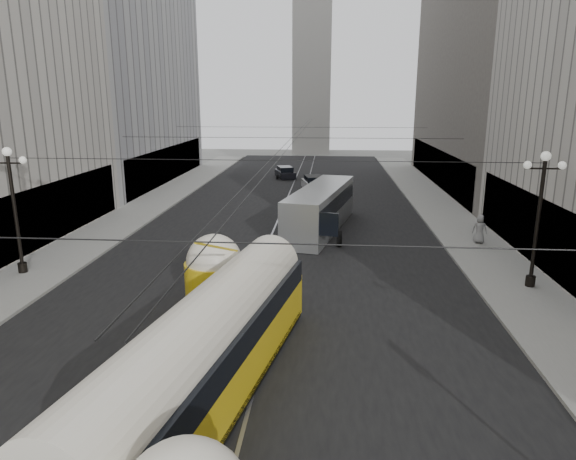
# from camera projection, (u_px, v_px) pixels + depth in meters

# --- Properties ---
(road) EXTENTS (20.00, 85.00, 0.02)m
(road) POSITION_uv_depth(u_px,v_px,m) (289.00, 216.00, 39.39)
(road) COLOR black
(road) RESTS_ON ground
(sidewalk_left) EXTENTS (4.00, 72.00, 0.15)m
(sidewalk_left) POSITION_uv_depth(u_px,v_px,m) (152.00, 204.00, 43.67)
(sidewalk_left) COLOR gray
(sidewalk_left) RESTS_ON ground
(sidewalk_right) EXTENTS (4.00, 72.00, 0.15)m
(sidewalk_right) POSITION_uv_depth(u_px,v_px,m) (439.00, 208.00, 41.83)
(sidewalk_right) COLOR gray
(sidewalk_right) RESTS_ON ground
(rail_left) EXTENTS (0.12, 85.00, 0.04)m
(rail_left) POSITION_uv_depth(u_px,v_px,m) (280.00, 216.00, 39.45)
(rail_left) COLOR gray
(rail_left) RESTS_ON ground
(rail_right) EXTENTS (0.12, 85.00, 0.04)m
(rail_right) POSITION_uv_depth(u_px,v_px,m) (299.00, 216.00, 39.33)
(rail_right) COLOR gray
(rail_right) RESTS_ON ground
(building_left_far) EXTENTS (12.60, 28.60, 28.60)m
(building_left_far) POSITION_uv_depth(u_px,v_px,m) (106.00, 42.00, 52.31)
(building_left_far) COLOR #999999
(building_left_far) RESTS_ON ground
(building_right_far) EXTENTS (12.60, 32.60, 32.60)m
(building_right_far) POSITION_uv_depth(u_px,v_px,m) (511.00, 17.00, 48.74)
(building_right_far) COLOR #514C47
(building_right_far) RESTS_ON ground
(distant_tower) EXTENTS (6.00, 6.00, 31.36)m
(distant_tower) POSITION_uv_depth(u_px,v_px,m) (312.00, 58.00, 81.50)
(distant_tower) COLOR #B2AFA8
(distant_tower) RESTS_ON ground
(lamppost_left_mid) EXTENTS (1.86, 0.44, 6.37)m
(lamppost_left_mid) POSITION_uv_depth(u_px,v_px,m) (14.00, 203.00, 25.43)
(lamppost_left_mid) COLOR black
(lamppost_left_mid) RESTS_ON sidewalk_left
(lamppost_right_mid) EXTENTS (1.86, 0.44, 6.37)m
(lamppost_right_mid) POSITION_uv_depth(u_px,v_px,m) (539.00, 212.00, 23.49)
(lamppost_right_mid) COLOR black
(lamppost_right_mid) RESTS_ON sidewalk_right
(catenary) EXTENTS (25.00, 72.00, 0.23)m
(catenary) POSITION_uv_depth(u_px,v_px,m) (290.00, 140.00, 36.94)
(catenary) COLOR black
(catenary) RESTS_ON ground
(streetcar) EXTENTS (4.90, 15.61, 3.46)m
(streetcar) POSITION_uv_depth(u_px,v_px,m) (207.00, 350.00, 14.95)
(streetcar) COLOR gold
(streetcar) RESTS_ON ground
(city_bus) EXTENTS (4.81, 12.02, 2.96)m
(city_bus) POSITION_uv_depth(u_px,v_px,m) (321.00, 207.00, 34.91)
(city_bus) COLOR #949799
(city_bus) RESTS_ON ground
(sedan_white_far) EXTENTS (2.77, 4.76, 1.41)m
(sedan_white_far) POSITION_uv_depth(u_px,v_px,m) (314.00, 184.00, 50.41)
(sedan_white_far) COLOR silver
(sedan_white_far) RESTS_ON ground
(sedan_dark_far) EXTENTS (2.79, 4.36, 1.28)m
(sedan_dark_far) POSITION_uv_depth(u_px,v_px,m) (285.00, 173.00, 58.31)
(sedan_dark_far) COLOR black
(sedan_dark_far) RESTS_ON ground
(pedestrian_sidewalk_right) EXTENTS (0.99, 0.78, 1.77)m
(pedestrian_sidewalk_right) POSITION_uv_depth(u_px,v_px,m) (480.00, 229.00, 31.41)
(pedestrian_sidewalk_right) COLOR gray
(pedestrian_sidewalk_right) RESTS_ON sidewalk_right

